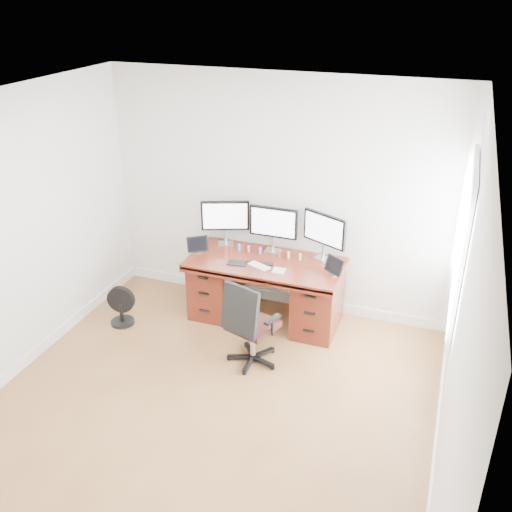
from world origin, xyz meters
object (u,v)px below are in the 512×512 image
(floor_fan, at_px, (121,306))
(keyboard, at_px, (259,266))
(office_chair, at_px, (250,337))
(desk, at_px, (266,288))
(monitor_center, at_px, (273,224))

(floor_fan, height_order, keyboard, keyboard)
(office_chair, height_order, floor_fan, office_chair)
(desk, relative_size, office_chair, 1.81)
(floor_fan, bearing_deg, monitor_center, 21.74)
(monitor_center, relative_size, keyboard, 2.22)
(desk, bearing_deg, floor_fan, -156.17)
(monitor_center, bearing_deg, office_chair, -83.21)
(office_chair, bearing_deg, keyboard, 120.12)
(office_chair, distance_m, floor_fan, 1.64)
(desk, distance_m, keyboard, 0.40)
(desk, relative_size, monitor_center, 3.09)
(floor_fan, bearing_deg, office_chair, -16.11)
(desk, distance_m, office_chair, 0.87)
(desk, bearing_deg, keyboard, -96.37)
(desk, distance_m, floor_fan, 1.65)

